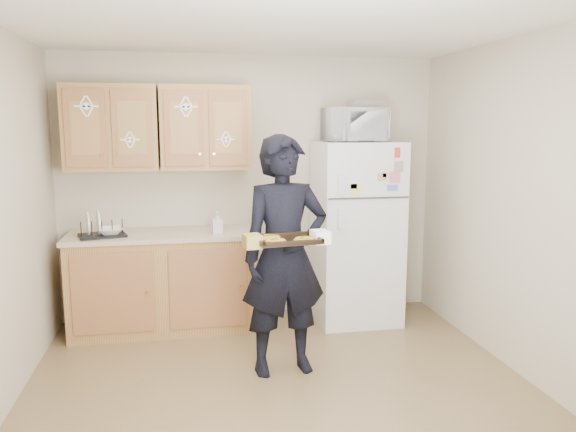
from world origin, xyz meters
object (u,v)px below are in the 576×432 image
(baking_tray, at_px, (287,240))
(microwave, at_px, (355,125))
(refrigerator, at_px, (356,232))
(person, at_px, (285,256))
(dish_rack, at_px, (102,228))

(baking_tray, distance_m, microwave, 1.72)
(microwave, bearing_deg, refrigerator, 45.30)
(person, height_order, microwave, microwave)
(person, xyz_separation_m, dish_rack, (-1.42, 0.98, 0.08))
(baking_tray, bearing_deg, dish_rack, 130.22)
(dish_rack, bearing_deg, refrigerator, 1.05)
(refrigerator, distance_m, baking_tray, 1.61)
(person, distance_m, baking_tray, 0.35)
(person, height_order, baking_tray, person)
(person, relative_size, baking_tray, 4.19)
(person, xyz_separation_m, baking_tray, (-0.04, -0.30, 0.18))
(person, relative_size, dish_rack, 4.71)
(person, relative_size, microwave, 3.24)
(microwave, distance_m, dish_rack, 2.41)
(refrigerator, xyz_separation_m, dish_rack, (-2.29, -0.04, 0.13))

